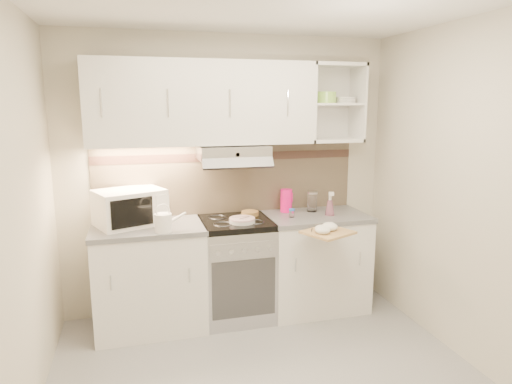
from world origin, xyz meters
TOP-DOWN VIEW (x-y plane):
  - room_shell at (0.00, 0.37)m, footprint 3.04×2.84m
  - base_cabinet_left at (-0.75, 1.10)m, footprint 0.90×0.60m
  - worktop_left at (-0.75, 1.10)m, footprint 0.92×0.62m
  - base_cabinet_right at (0.75, 1.10)m, footprint 0.90×0.60m
  - worktop_right at (0.75, 1.10)m, footprint 0.92×0.62m
  - electric_range at (0.00, 1.10)m, footprint 0.60×0.60m
  - microwave at (-0.89, 1.17)m, footprint 0.63×0.56m
  - watering_can at (-0.63, 0.88)m, footprint 0.26×0.14m
  - plate_stack at (0.03, 0.99)m, footprint 0.22×0.22m
  - bread_loaf at (0.16, 1.22)m, footprint 0.16×0.16m
  - pink_pitcher at (0.52, 1.27)m, footprint 0.12×0.11m
  - glass_jar at (0.76, 1.22)m, footprint 0.10×0.10m
  - spice_jar at (0.50, 1.06)m, footprint 0.05×0.05m
  - spray_bottle at (0.86, 1.04)m, footprint 0.09×0.09m
  - cutting_board at (0.66, 0.62)m, footprint 0.46×0.44m
  - dish_towel at (0.65, 0.63)m, footprint 0.28×0.27m

SIDE VIEW (x-z plane):
  - base_cabinet_left at x=-0.75m, z-range 0.00..0.86m
  - base_cabinet_right at x=0.75m, z-range 0.00..0.86m
  - electric_range at x=0.00m, z-range 0.00..0.90m
  - cutting_board at x=0.66m, z-range 0.86..0.88m
  - worktop_left at x=-0.75m, z-range 0.86..0.90m
  - worktop_right at x=0.75m, z-range 0.86..0.90m
  - dish_towel at x=0.65m, z-range 0.88..0.94m
  - bread_loaf at x=0.16m, z-range 0.90..0.94m
  - plate_stack at x=0.03m, z-range 0.90..0.94m
  - spice_jar at x=0.50m, z-range 0.90..0.98m
  - watering_can at x=-0.63m, z-range 0.87..1.09m
  - spray_bottle at x=0.86m, z-range 0.87..1.10m
  - glass_jar at x=0.76m, z-range 0.90..1.09m
  - pink_pitcher at x=0.52m, z-range 0.90..1.12m
  - microwave at x=-0.89m, z-range 0.90..1.20m
  - room_shell at x=0.00m, z-range 0.37..2.89m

